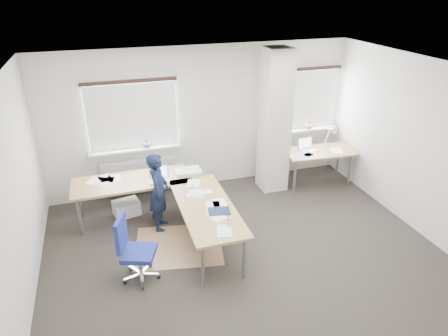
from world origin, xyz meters
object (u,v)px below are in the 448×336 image
object	(u,v)px
desk_side	(319,153)
person	(159,192)
desk_main	(170,194)
task_chair	(137,262)

from	to	relation	value
desk_side	person	world-z (taller)	person
person	desk_main	bearing A→B (deg)	-110.39
desk_main	desk_side	size ratio (longest dim) A/B	1.80
desk_side	person	xyz separation A→B (m)	(-3.35, -0.64, -0.00)
desk_main	desk_side	xyz separation A→B (m)	(3.19, 0.77, -0.01)
desk_main	person	distance (m)	0.21
desk_main	task_chair	distance (m)	1.34
desk_main	task_chair	size ratio (longest dim) A/B	2.63
task_chair	person	bearing A→B (deg)	87.35
person	task_chair	bearing A→B (deg)	173.40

